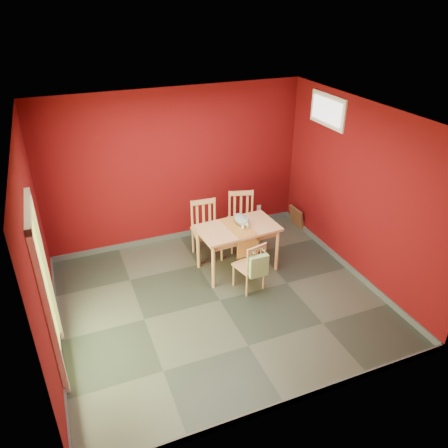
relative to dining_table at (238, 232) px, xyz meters
name	(u,v)px	position (x,y,z in m)	size (l,w,h in m)	color
ground	(220,300)	(-0.57, -0.67, -0.68)	(4.50, 4.50, 0.00)	#2D342D
room_shell	(220,297)	(-0.57, -0.67, -0.63)	(4.50, 4.50, 4.50)	#57080B
doorway	(45,288)	(-2.80, -1.07, 0.45)	(0.06, 1.01, 2.13)	#B7D838
window	(327,110)	(1.65, 0.33, 1.67)	(0.05, 0.90, 0.50)	white
outlet_plate	(259,208)	(1.03, 1.32, -0.38)	(0.08, 0.01, 0.12)	silver
dining_table	(238,232)	(0.00, 0.00, 0.00)	(1.27, 0.79, 0.77)	tan
table_runner	(241,233)	(0.00, -0.11, 0.04)	(0.37, 0.71, 0.35)	#A26329
chair_far_left	(206,229)	(-0.32, 0.58, -0.18)	(0.49, 0.49, 0.98)	tan
chair_far_right	(242,220)	(0.36, 0.63, -0.17)	(0.57, 0.57, 1.00)	tan
chair_near	(251,265)	(-0.03, -0.57, -0.26)	(0.46, 0.46, 0.81)	tan
tote_bag	(259,266)	(-0.01, -0.77, -0.15)	(0.29, 0.18, 0.41)	#85AB6D
cat	(241,218)	(0.09, 0.08, 0.20)	(0.21, 0.41, 0.21)	slate
picture_frame	(297,217)	(1.62, 0.88, -0.48)	(0.15, 0.40, 0.39)	brown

